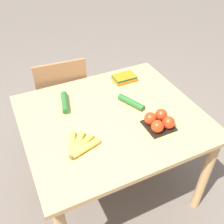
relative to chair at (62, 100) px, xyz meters
The scene contains 8 objects.
ground_plane 0.81m from the chair, 76.47° to the right, with size 12.00×12.00×0.00m, color #665B51.
dining_table 0.69m from the chair, 76.47° to the right, with size 1.10×0.96×0.73m.
chair is the anchor object (origin of this frame).
banana_bunch 0.88m from the chair, 98.46° to the right, with size 0.19×0.19×0.04m.
tomato_pack 0.98m from the chair, 66.94° to the right, with size 0.16×0.16×0.08m.
carrot_bag 0.60m from the chair, 38.58° to the right, with size 0.16×0.11×0.04m.
cucumber_near 0.52m from the chair, 100.11° to the right, with size 0.09×0.20×0.04m.
cucumber_far 0.74m from the chair, 62.33° to the right, with size 0.12×0.20×0.04m.
Camera 1 is at (-0.53, -1.12, 1.80)m, focal length 42.00 mm.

